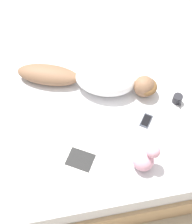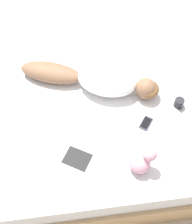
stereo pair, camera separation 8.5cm
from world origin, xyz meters
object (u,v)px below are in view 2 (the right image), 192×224
Objects in this scene: cell_phone at (146,123)px; person at (97,79)px; open_magazine at (84,146)px; coffee_mug at (179,103)px.

person is at bearing 164.63° from cell_phone.
open_magazine is at bearing 3.34° from person.
person is at bearing -166.22° from open_magazine.
person reaches higher than coffee_mug.
person is 0.62m from open_magazine.
open_magazine is 0.89m from coffee_mug.
cell_phone is (-0.15, 0.53, 0.00)m from open_magazine.
coffee_mug is at bearing 140.14° from open_magazine.
person reaches higher than cell_phone.
person is 0.56m from cell_phone.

